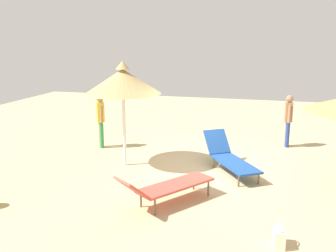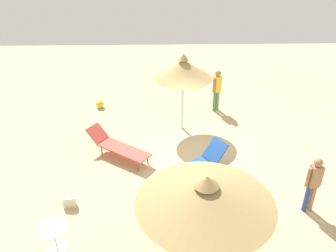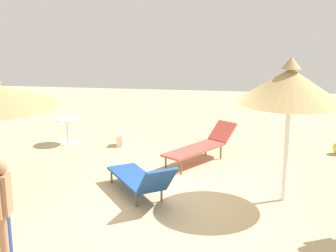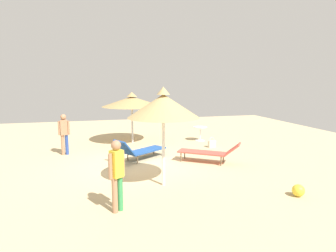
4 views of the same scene
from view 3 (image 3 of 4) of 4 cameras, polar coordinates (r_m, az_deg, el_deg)
ground at (r=9.98m, az=0.23°, el=-8.88°), size 24.00×24.00×0.10m
parasol_umbrella_near_left at (r=9.67m, az=13.71°, el=4.50°), size 2.02×2.02×2.84m
lounge_chair_far_left at (r=12.18m, az=3.83°, el=-2.18°), size 2.17×1.76×0.81m
lounge_chair_edge at (r=10.05m, az=-3.06°, el=-6.01°), size 2.15×1.72×0.91m
person_standing_center at (r=7.79m, az=-18.25°, el=-8.71°), size 0.44×0.25×1.66m
handbag at (r=13.59m, az=-5.48°, el=-1.54°), size 0.35×0.21×0.47m
side_table_round at (r=13.90m, az=-11.39°, el=-0.03°), size 0.70×0.70×0.71m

